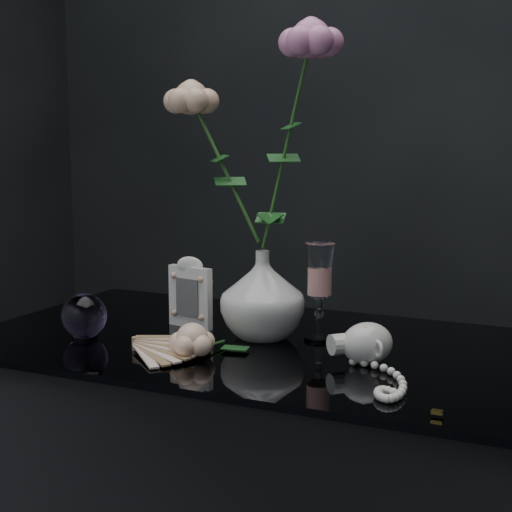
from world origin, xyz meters
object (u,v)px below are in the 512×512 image
at_px(loose_rose, 192,340).
at_px(pearl_jar, 367,342).
at_px(vase, 262,295).
at_px(picture_frame, 190,292).
at_px(paperweight, 84,316).
at_px(wine_glass, 319,292).

distance_m(loose_rose, pearl_jar, 0.28).
xyz_separation_m(vase, picture_frame, (-0.16, 0.02, -0.01)).
height_order(paperweight, pearl_jar, paperweight).
bearing_deg(paperweight, vase, 24.68).
bearing_deg(pearl_jar, paperweight, -129.60).
bearing_deg(pearl_jar, loose_rose, -118.46).
bearing_deg(paperweight, loose_rose, -6.41).
height_order(picture_frame, paperweight, picture_frame).
height_order(vase, paperweight, vase).
relative_size(wine_glass, pearl_jar, 0.71).
xyz_separation_m(wine_glass, picture_frame, (-0.25, -0.01, -0.02)).
bearing_deg(wine_glass, pearl_jar, -40.44).
distance_m(wine_glass, picture_frame, 0.26).
bearing_deg(loose_rose, wine_glass, 71.80).
xyz_separation_m(paperweight, pearl_jar, (0.51, 0.06, -0.01)).
distance_m(vase, paperweight, 0.32).
bearing_deg(loose_rose, paperweight, -166.26).
bearing_deg(loose_rose, pearl_jar, 38.19).
bearing_deg(paperweight, picture_frame, 48.62).
relative_size(picture_frame, pearl_jar, 0.55).
height_order(vase, wine_glass, wine_glass).
height_order(wine_glass, loose_rose, wine_glass).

